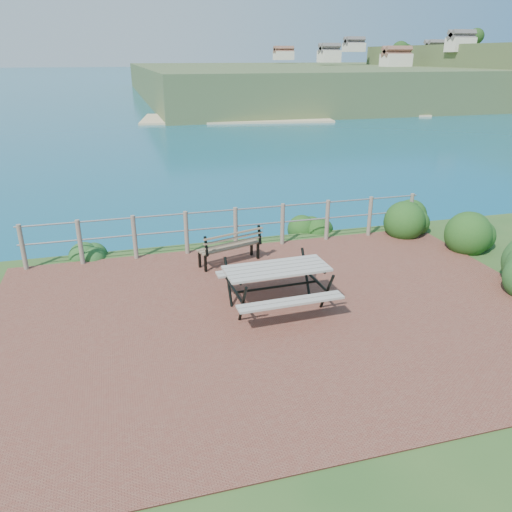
# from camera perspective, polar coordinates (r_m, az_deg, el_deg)

# --- Properties ---
(ground) EXTENTS (10.00, 7.00, 0.12)m
(ground) POSITION_cam_1_polar(r_m,az_deg,el_deg) (8.88, 2.78, -6.74)
(ground) COLOR brown
(ground) RESTS_ON ground
(ocean) EXTENTS (1200.00, 1200.00, 0.00)m
(ocean) POSITION_cam_1_polar(r_m,az_deg,el_deg) (207.43, -15.90, 20.04)
(ocean) COLOR #14737C
(ocean) RESTS_ON ground
(safety_railing) EXTENTS (9.40, 0.10, 1.00)m
(safety_railing) POSITION_cam_1_polar(r_m,az_deg,el_deg) (11.61, -2.34, 3.44)
(safety_railing) COLOR #6B5B4C
(safety_railing) RESTS_ON ground
(distant_bay) EXTENTS (290.00, 232.36, 24.00)m
(distant_bay) POSITION_cam_1_polar(r_m,az_deg,el_deg) (273.77, 25.75, 18.76)
(distant_bay) COLOR #425229
(distant_bay) RESTS_ON ground
(picnic_table) EXTENTS (1.86, 1.59, 0.78)m
(picnic_table) POSITION_cam_1_polar(r_m,az_deg,el_deg) (8.90, 2.35, -3.09)
(picnic_table) COLOR gray
(picnic_table) RESTS_ON ground
(park_bench) EXTENTS (1.47, 0.77, 0.80)m
(park_bench) POSITION_cam_1_polar(r_m,az_deg,el_deg) (10.79, -3.09, 1.72)
(park_bench) COLOR brown
(park_bench) RESTS_ON ground
(shrub_right_front) EXTENTS (1.24, 1.24, 1.77)m
(shrub_right_front) POSITION_cam_1_polar(r_m,az_deg,el_deg) (12.97, 23.47, 0.91)
(shrub_right_front) COLOR #194916
(shrub_right_front) RESTS_ON ground
(shrub_right_edge) EXTENTS (1.11, 1.11, 1.58)m
(shrub_right_edge) POSITION_cam_1_polar(r_m,az_deg,el_deg) (13.57, 16.67, 2.73)
(shrub_right_edge) COLOR #194916
(shrub_right_edge) RESTS_ON ground
(shrub_lip_west) EXTENTS (0.77, 0.77, 0.51)m
(shrub_lip_west) POSITION_cam_1_polar(r_m,az_deg,el_deg) (11.99, -18.39, -0.01)
(shrub_lip_west) COLOR #1D4E20
(shrub_lip_west) RESTS_ON ground
(shrub_lip_east) EXTENTS (0.81, 0.81, 0.57)m
(shrub_lip_east) POSITION_cam_1_polar(r_m,az_deg,el_deg) (13.29, 6.37, 3.14)
(shrub_lip_east) COLOR #194916
(shrub_lip_east) RESTS_ON ground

